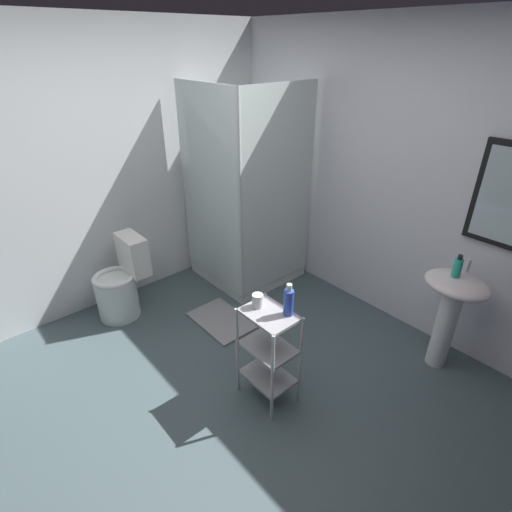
% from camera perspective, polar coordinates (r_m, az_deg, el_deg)
% --- Properties ---
extents(ground_plane, '(4.20, 4.20, 0.02)m').
position_cam_1_polar(ground_plane, '(3.07, -4.30, -20.27)').
color(ground_plane, '#45565A').
extents(wall_back, '(4.20, 0.14, 2.50)m').
position_cam_1_polar(wall_back, '(3.58, 19.64, 10.05)').
color(wall_back, silver).
rests_on(wall_back, ground_plane).
extents(wall_left, '(0.10, 4.20, 2.50)m').
position_cam_1_polar(wall_left, '(3.83, -22.37, 10.71)').
color(wall_left, silver).
rests_on(wall_left, ground_plane).
extents(shower_stall, '(0.92, 0.92, 2.00)m').
position_cam_1_polar(shower_stall, '(4.12, -1.46, 2.26)').
color(shower_stall, white).
rests_on(shower_stall, ground_plane).
extents(pedestal_sink, '(0.46, 0.37, 0.81)m').
position_cam_1_polar(pedestal_sink, '(3.29, 26.35, -6.15)').
color(pedestal_sink, white).
rests_on(pedestal_sink, ground_plane).
extents(sink_faucet, '(0.03, 0.03, 0.10)m').
position_cam_1_polar(sink_faucet, '(3.26, 28.29, -1.21)').
color(sink_faucet, silver).
rests_on(sink_faucet, pedestal_sink).
extents(toilet, '(0.37, 0.49, 0.76)m').
position_cam_1_polar(toilet, '(3.86, -18.88, -3.94)').
color(toilet, white).
rests_on(toilet, ground_plane).
extents(storage_cart, '(0.38, 0.28, 0.74)m').
position_cam_1_polar(storage_cart, '(2.79, 1.80, -13.26)').
color(storage_cart, silver).
rests_on(storage_cart, ground_plane).
extents(hand_soap_bottle, '(0.06, 0.06, 0.17)m').
position_cam_1_polar(hand_soap_bottle, '(3.14, 27.05, -1.46)').
color(hand_soap_bottle, '#2DBC99').
rests_on(hand_soap_bottle, pedestal_sink).
extents(shampoo_bottle_blue, '(0.07, 0.07, 0.23)m').
position_cam_1_polar(shampoo_bottle_blue, '(2.53, 4.73, -6.57)').
color(shampoo_bottle_blue, blue).
rests_on(shampoo_bottle_blue, storage_cart).
extents(rinse_cup, '(0.07, 0.07, 0.09)m').
position_cam_1_polar(rinse_cup, '(2.63, 0.23, -6.44)').
color(rinse_cup, silver).
rests_on(rinse_cup, storage_cart).
extents(bath_mat, '(0.60, 0.40, 0.02)m').
position_cam_1_polar(bath_mat, '(3.74, -4.98, -9.22)').
color(bath_mat, gray).
rests_on(bath_mat, ground_plane).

